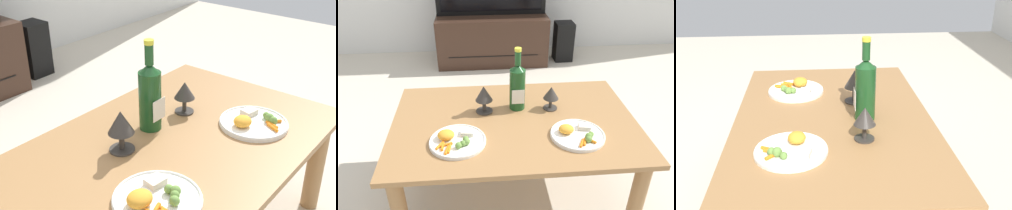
{
  "view_description": "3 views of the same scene",
  "coord_description": "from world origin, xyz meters",
  "views": [
    {
      "loc": [
        -0.99,
        -0.77,
        1.23
      ],
      "look_at": [
        0.04,
        0.05,
        0.55
      ],
      "focal_mm": 46.52,
      "sensor_mm": 36.0,
      "label": 1
    },
    {
      "loc": [
        -0.16,
        -1.38,
        1.36
      ],
      "look_at": [
        -0.04,
        0.05,
        0.51
      ],
      "focal_mm": 36.35,
      "sensor_mm": 36.0,
      "label": 2
    },
    {
      "loc": [
        1.42,
        -0.07,
        1.13
      ],
      "look_at": [
        0.02,
        0.04,
        0.5
      ],
      "focal_mm": 42.13,
      "sensor_mm": 36.0,
      "label": 3
    }
  ],
  "objects": [
    {
      "name": "wine_bottle",
      "position": [
        0.03,
        0.12,
        0.58
      ],
      "size": [
        0.08,
        0.08,
        0.33
      ],
      "color": "#19471E",
      "rests_on": "dining_table"
    },
    {
      "name": "dining_table",
      "position": [
        0.0,
        0.0,
        0.37
      ],
      "size": [
        1.19,
        0.78,
        0.45
      ],
      "color": "#9E7042",
      "rests_on": "ground_plane"
    },
    {
      "name": "dinner_plate_left",
      "position": [
        -0.28,
        -0.16,
        0.46
      ],
      "size": [
        0.25,
        0.25,
        0.05
      ],
      "color": "white",
      "rests_on": "dining_table"
    },
    {
      "name": "ground_plane",
      "position": [
        0.0,
        0.0,
        0.0
      ],
      "size": [
        6.4,
        6.4,
        0.0
      ],
      "primitive_type": "plane",
      "color": "beige"
    },
    {
      "name": "tv_stand",
      "position": [
        -0.02,
        1.82,
        0.23
      ],
      "size": [
        1.04,
        0.49,
        0.46
      ],
      "color": "#382319",
      "rests_on": "ground_plane"
    },
    {
      "name": "goblet_left",
      "position": [
        -0.14,
        0.1,
        0.54
      ],
      "size": [
        0.09,
        0.09,
        0.14
      ],
      "color": "#38332D",
      "rests_on": "dining_table"
    },
    {
      "name": "floor_speaker",
      "position": [
        0.69,
        1.78,
        0.19
      ],
      "size": [
        0.18,
        0.18,
        0.38
      ],
      "primitive_type": "cube",
      "rotation": [
        0.0,
        0.0,
        0.02
      ],
      "color": "black",
      "rests_on": "ground_plane"
    },
    {
      "name": "dinner_plate_right",
      "position": [
        0.27,
        -0.16,
        0.46
      ],
      "size": [
        0.25,
        0.25,
        0.05
      ],
      "color": "white",
      "rests_on": "dining_table"
    },
    {
      "name": "goblet_right",
      "position": [
        0.2,
        0.1,
        0.53
      ],
      "size": [
        0.08,
        0.08,
        0.12
      ],
      "color": "#38332D",
      "rests_on": "dining_table"
    }
  ]
}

